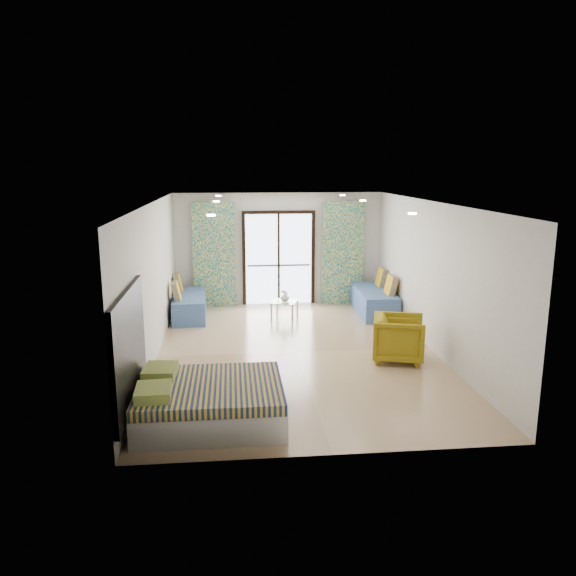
{
  "coord_description": "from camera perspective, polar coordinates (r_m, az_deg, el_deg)",
  "views": [
    {
      "loc": [
        -1.14,
        -9.69,
        3.33
      ],
      "look_at": [
        -0.13,
        0.22,
        1.15
      ],
      "focal_mm": 35.0,
      "sensor_mm": 36.0,
      "label": 1
    }
  ],
  "objects": [
    {
      "name": "balcony_rail",
      "position": [
        13.67,
        -0.96,
        2.32
      ],
      "size": [
        1.52,
        0.03,
        0.04
      ],
      "primitive_type": "cube",
      "color": "#595451",
      "rests_on": "balcony_door"
    },
    {
      "name": "daybed_right",
      "position": [
        13.06,
        8.78,
        -1.22
      ],
      "size": [
        0.82,
        1.98,
        0.96
      ],
      "rotation": [
        0.0,
        0.0,
        -0.03
      ],
      "color": "#41609B",
      "rests_on": "floor"
    },
    {
      "name": "wall_right",
      "position": [
        10.53,
        14.5,
        1.12
      ],
      "size": [
        0.01,
        7.5,
        2.7
      ],
      "primitive_type": null,
      "color": "silver",
      "rests_on": "ground"
    },
    {
      "name": "downlight_c",
      "position": [
        10.71,
        -7.3,
        8.72
      ],
      "size": [
        0.12,
        0.12,
        0.02
      ],
      "primitive_type": "cylinder",
      "color": "#FFE0B2",
      "rests_on": "ceiling"
    },
    {
      "name": "wall_left",
      "position": [
        9.98,
        -13.55,
        0.56
      ],
      "size": [
        0.01,
        7.5,
        2.7
      ],
      "primitive_type": null,
      "color": "silver",
      "rests_on": "ground"
    },
    {
      "name": "downlight_f",
      "position": [
        12.95,
        5.56,
        9.37
      ],
      "size": [
        0.12,
        0.12,
        0.02
      ],
      "primitive_type": "cylinder",
      "color": "#FFE0B2",
      "rests_on": "ceiling"
    },
    {
      "name": "wall_back",
      "position": [
        13.63,
        -0.97,
        3.99
      ],
      "size": [
        5.0,
        0.01,
        2.7
      ],
      "primitive_type": null,
      "color": "silver",
      "rests_on": "ground"
    },
    {
      "name": "downlight_d",
      "position": [
        11.0,
        7.62,
        8.8
      ],
      "size": [
        0.12,
        0.12,
        0.02
      ],
      "primitive_type": "cylinder",
      "color": "#FFE0B2",
      "rests_on": "ceiling"
    },
    {
      "name": "daybed_left",
      "position": [
        12.76,
        -10.05,
        -1.68
      ],
      "size": [
        0.78,
        1.84,
        0.9
      ],
      "rotation": [
        0.0,
        0.0,
        0.04
      ],
      "color": "#41609B",
      "rests_on": "floor"
    },
    {
      "name": "downlight_b",
      "position": [
        8.12,
        12.52,
        7.4
      ],
      "size": [
        0.12,
        0.12,
        0.02
      ],
      "primitive_type": "cylinder",
      "color": "#FFE0B2",
      "rests_on": "ceiling"
    },
    {
      "name": "ceiling",
      "position": [
        9.77,
        0.89,
        8.65
      ],
      "size": [
        5.0,
        7.5,
        0.01
      ],
      "primitive_type": null,
      "color": "silver",
      "rests_on": "ground"
    },
    {
      "name": "armchair",
      "position": [
        9.95,
        11.19,
        -4.81
      ],
      "size": [
        0.99,
        1.02,
        0.87
      ],
      "primitive_type": "imported",
      "rotation": [
        0.0,
        0.0,
        1.3
      ],
      "color": "olive",
      "rests_on": "floor"
    },
    {
      "name": "wall_front",
      "position": [
        6.36,
        4.8,
        -5.83
      ],
      "size": [
        5.0,
        0.01,
        2.7
      ],
      "primitive_type": null,
      "color": "silver",
      "rests_on": "ground"
    },
    {
      "name": "downlight_a",
      "position": [
        7.72,
        -7.81,
        7.34
      ],
      "size": [
        0.12,
        0.12,
        0.02
      ],
      "primitive_type": "cylinder",
      "color": "#FFE0B2",
      "rests_on": "ceiling"
    },
    {
      "name": "bed",
      "position": [
        7.63,
        -8.03,
        -11.37
      ],
      "size": [
        1.91,
        1.56,
        0.66
      ],
      "color": "silver",
      "rests_on": "floor"
    },
    {
      "name": "curtain_right",
      "position": [
        13.68,
        5.59,
        3.54
      ],
      "size": [
        1.0,
        0.1,
        2.5
      ],
      "primitive_type": "cube",
      "color": "white",
      "rests_on": "floor"
    },
    {
      "name": "downlight_e",
      "position": [
        12.7,
        -7.09,
        9.28
      ],
      "size": [
        0.12,
        0.12,
        0.02
      ],
      "primitive_type": "cylinder",
      "color": "#FFE0B2",
      "rests_on": "ceiling"
    },
    {
      "name": "vase",
      "position": [
        12.51,
        -0.32,
        -0.92
      ],
      "size": [
        0.24,
        0.25,
        0.19
      ],
      "primitive_type": "imported",
      "rotation": [
        0.0,
        0.0,
        0.29
      ],
      "color": "white",
      "rests_on": "coffee_table"
    },
    {
      "name": "headboard",
      "position": [
        7.47,
        -15.82,
        -5.91
      ],
      "size": [
        0.06,
        2.1,
        1.5
      ],
      "primitive_type": "cube",
      "color": "black",
      "rests_on": "floor"
    },
    {
      "name": "floor",
      "position": [
        10.3,
        0.84,
        -6.51
      ],
      "size": [
        5.0,
        7.5,
        0.01
      ],
      "primitive_type": null,
      "color": "#A18260",
      "rests_on": "ground"
    },
    {
      "name": "curtain_left",
      "position": [
        13.42,
        -7.52,
        3.32
      ],
      "size": [
        1.0,
        0.1,
        2.5
      ],
      "primitive_type": "cube",
      "color": "white",
      "rests_on": "floor"
    },
    {
      "name": "balcony_door",
      "position": [
        13.61,
        -0.96,
        3.59
      ],
      "size": [
        1.76,
        0.08,
        2.28
      ],
      "color": "black",
      "rests_on": "floor"
    },
    {
      "name": "switch_plate",
      "position": [
        8.65,
        -14.5,
        -3.34
      ],
      "size": [
        0.02,
        0.1,
        0.1
      ],
      "primitive_type": "cube",
      "color": "silver",
      "rests_on": "wall_left"
    },
    {
      "name": "coffee_table",
      "position": [
        12.53,
        -0.36,
        -1.55
      ],
      "size": [
        0.7,
        0.7,
        0.63
      ],
      "rotation": [
        0.0,
        0.0,
        -0.35
      ],
      "color": "silver",
      "rests_on": "floor"
    }
  ]
}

